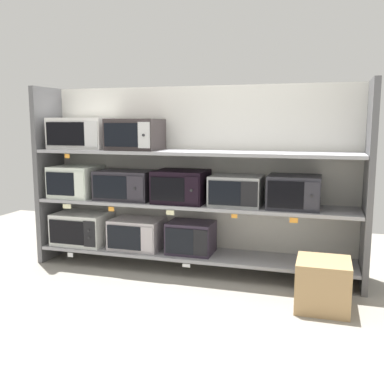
# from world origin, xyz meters

# --- Properties ---
(ground) EXTENTS (6.97, 6.00, 0.02)m
(ground) POSITION_xyz_m (0.00, -1.00, -0.01)
(ground) COLOR gray
(back_panel) EXTENTS (3.17, 0.04, 1.73)m
(back_panel) POSITION_xyz_m (0.00, 0.25, 0.86)
(back_panel) COLOR beige
(back_panel) RESTS_ON ground
(upright_left) EXTENTS (0.05, 0.47, 1.73)m
(upright_left) POSITION_xyz_m (-1.51, 0.00, 0.86)
(upright_left) COLOR #5B5B5E
(upright_left) RESTS_ON ground
(upright_right) EXTENTS (0.05, 0.47, 1.73)m
(upright_right) POSITION_xyz_m (1.51, 0.00, 0.86)
(upright_right) COLOR #5B5B5E
(upright_right) RESTS_ON ground
(shelf_0) EXTENTS (2.97, 0.47, 0.03)m
(shelf_0) POSITION_xyz_m (0.00, 0.00, 0.16)
(shelf_0) COLOR #99999E
(shelf_0) RESTS_ON ground
(microwave_0) EXTENTS (0.53, 0.42, 0.31)m
(microwave_0) POSITION_xyz_m (-1.16, -0.00, 0.33)
(microwave_0) COLOR silver
(microwave_0) RESTS_ON shelf_0
(microwave_1) EXTENTS (0.49, 0.37, 0.29)m
(microwave_1) POSITION_xyz_m (-0.56, -0.00, 0.32)
(microwave_1) COLOR #BCB4B8
(microwave_1) RESTS_ON shelf_0
(microwave_2) EXTENTS (0.42, 0.33, 0.30)m
(microwave_2) POSITION_xyz_m (-0.01, -0.00, 0.32)
(microwave_2) COLOR #312738
(microwave_2) RESTS_ON shelf_0
(price_tag_0) EXTENTS (0.06, 0.00, 0.04)m
(price_tag_0) POSITION_xyz_m (-1.16, -0.24, 0.11)
(price_tag_0) COLOR white
(price_tag_1) EXTENTS (0.07, 0.00, 0.03)m
(price_tag_1) POSITION_xyz_m (0.02, -0.24, 0.12)
(price_tag_1) COLOR white
(shelf_1) EXTENTS (2.97, 0.47, 0.03)m
(shelf_1) POSITION_xyz_m (0.00, 0.00, 0.63)
(shelf_1) COLOR #99999E
(microwave_3) EXTENTS (0.43, 0.43, 0.31)m
(microwave_3) POSITION_xyz_m (-1.21, -0.00, 0.80)
(microwave_3) COLOR silver
(microwave_3) RESTS_ON shelf_1
(microwave_4) EXTENTS (0.54, 0.38, 0.28)m
(microwave_4) POSITION_xyz_m (-0.67, -0.00, 0.79)
(microwave_4) COLOR #2C2931
(microwave_4) RESTS_ON shelf_1
(microwave_5) EXTENTS (0.47, 0.43, 0.30)m
(microwave_5) POSITION_xyz_m (-0.10, -0.00, 0.80)
(microwave_5) COLOR black
(microwave_5) RESTS_ON shelf_1
(microwave_6) EXTENTS (0.46, 0.37, 0.27)m
(microwave_6) POSITION_xyz_m (0.41, -0.00, 0.78)
(microwave_6) COLOR #A5A6A6
(microwave_6) RESTS_ON shelf_1
(microwave_7) EXTENTS (0.44, 0.38, 0.29)m
(microwave_7) POSITION_xyz_m (0.92, -0.00, 0.79)
(microwave_7) COLOR #2B2B32
(microwave_7) RESTS_ON shelf_1
(price_tag_2) EXTENTS (0.09, 0.00, 0.04)m
(price_tag_2) POSITION_xyz_m (-1.18, -0.24, 0.59)
(price_tag_2) COLOR beige
(price_tag_3) EXTENTS (0.06, 0.00, 0.04)m
(price_tag_3) POSITION_xyz_m (-0.71, -0.24, 0.59)
(price_tag_3) COLOR orange
(price_tag_4) EXTENTS (0.07, 0.00, 0.04)m
(price_tag_4) POSITION_xyz_m (-0.13, -0.24, 0.59)
(price_tag_4) COLOR beige
(price_tag_5) EXTENTS (0.05, 0.00, 0.03)m
(price_tag_5) POSITION_xyz_m (0.45, -0.24, 0.60)
(price_tag_5) COLOR orange
(price_tag_6) EXTENTS (0.07, 0.00, 0.04)m
(price_tag_6) POSITION_xyz_m (0.94, -0.24, 0.59)
(price_tag_6) COLOR orange
(shelf_2) EXTENTS (2.97, 0.47, 0.03)m
(shelf_2) POSITION_xyz_m (0.00, 0.00, 1.11)
(shelf_2) COLOR #99999E
(microwave_8) EXTENTS (0.58, 0.36, 0.30)m
(microwave_8) POSITION_xyz_m (-1.14, -0.00, 1.28)
(microwave_8) COLOR silver
(microwave_8) RESTS_ON shelf_2
(microwave_9) EXTENTS (0.47, 0.41, 0.29)m
(microwave_9) POSITION_xyz_m (-0.56, -0.00, 1.27)
(microwave_9) COLOR #352D2D
(microwave_9) RESTS_ON shelf_2
(price_tag_7) EXTENTS (0.05, 0.00, 0.04)m
(price_tag_7) POSITION_xyz_m (-1.15, -0.24, 1.07)
(price_tag_7) COLOR orange
(shipping_carton) EXTENTS (0.39, 0.39, 0.37)m
(shipping_carton) POSITION_xyz_m (1.19, -0.55, 0.19)
(shipping_carton) COLOR tan
(shipping_carton) RESTS_ON ground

